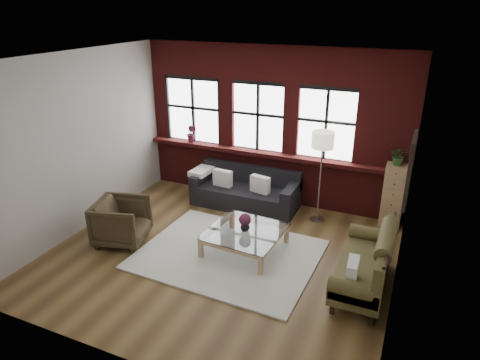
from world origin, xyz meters
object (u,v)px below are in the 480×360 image
at_px(drawer_chest, 393,195).
at_px(dark_sofa, 245,188).
at_px(coffee_table, 245,241).
at_px(floor_lamp, 320,174).
at_px(vase, 245,226).
at_px(armchair, 122,221).
at_px(vintage_settee, 364,260).

bearing_deg(drawer_chest, dark_sofa, -173.12).
relative_size(coffee_table, floor_lamp, 0.62).
relative_size(vase, floor_lamp, 0.09).
relative_size(dark_sofa, armchair, 2.52).
relative_size(armchair, coffee_table, 0.71).
distance_m(coffee_table, vase, 0.28).
bearing_deg(vintage_settee, armchair, -175.30).
height_order(armchair, floor_lamp, floor_lamp).
height_order(dark_sofa, vintage_settee, vintage_settee).
bearing_deg(dark_sofa, armchair, -123.13).
bearing_deg(vase, coffee_table, -90.00).
height_order(armchair, coffee_table, armchair).
bearing_deg(floor_lamp, drawer_chest, 15.48).
bearing_deg(drawer_chest, coffee_table, -137.76).
distance_m(vintage_settee, coffee_table, 2.00).
height_order(vintage_settee, armchair, vintage_settee).
relative_size(vintage_settee, drawer_chest, 1.44).
relative_size(armchair, drawer_chest, 0.70).
bearing_deg(vase, floor_lamp, 62.02).
bearing_deg(armchair, dark_sofa, -48.59).
distance_m(vintage_settee, vase, 1.98).
relative_size(vintage_settee, vase, 10.57).
xyz_separation_m(dark_sofa, drawer_chest, (2.84, 0.34, 0.22)).
height_order(coffee_table, drawer_chest, drawer_chest).
xyz_separation_m(dark_sofa, coffee_table, (0.68, -1.62, -0.20)).
distance_m(dark_sofa, vase, 1.76).
relative_size(drawer_chest, floor_lamp, 0.63).
height_order(drawer_chest, floor_lamp, floor_lamp).
bearing_deg(dark_sofa, coffee_table, -67.23).
distance_m(dark_sofa, vintage_settee, 3.23).
height_order(dark_sofa, armchair, dark_sofa).
relative_size(vintage_settee, floor_lamp, 0.92).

